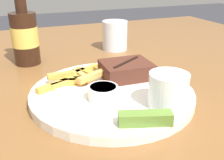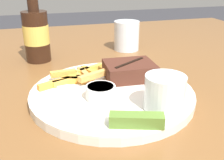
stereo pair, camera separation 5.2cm
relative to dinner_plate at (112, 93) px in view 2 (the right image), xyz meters
The scene contains 10 objects.
dining_table 0.07m from the dinner_plate, ahead, with size 1.52×1.49×0.75m.
dinner_plate is the anchor object (origin of this frame).
steak_portion 0.08m from the dinner_plate, 42.04° to the left, with size 0.11×0.09×0.04m.
fries_pile 0.09m from the dinner_plate, 130.54° to the left, with size 0.16×0.11×0.02m.
coleslaw_cup 0.13m from the dinner_plate, 56.96° to the right, with size 0.07×0.07×0.06m.
dipping_sauce_cup 0.05m from the dinner_plate, 132.56° to the right, with size 0.06×0.06×0.03m.
pickle_spear 0.14m from the dinner_plate, 88.47° to the right, with size 0.09×0.05×0.02m.
fork_utensil 0.09m from the dinner_plate, 157.82° to the left, with size 0.13×0.06×0.00m.
beer_bottle 0.32m from the dinner_plate, 116.14° to the left, with size 0.07×0.07×0.22m.
drinking_glass 0.34m from the dinner_plate, 66.45° to the left, with size 0.08×0.08×0.09m.
Camera 2 is at (-0.13, -0.46, 0.99)m, focal length 42.00 mm.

